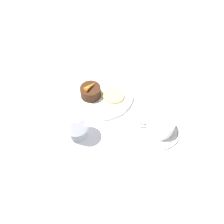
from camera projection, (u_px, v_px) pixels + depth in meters
ground_plane at (100, 99)px, 0.94m from camera, size 3.00×3.00×0.00m
dinner_plate at (101, 93)px, 0.94m from camera, size 0.24×0.24×0.01m
saucer at (159, 131)px, 0.84m from camera, size 0.14×0.14×0.01m
coffee_cup at (161, 124)px, 0.82m from camera, size 0.11×0.09×0.06m
spoon at (146, 127)px, 0.85m from camera, size 0.05×0.10×0.00m
wine_glass at (76, 121)px, 0.79m from camera, size 0.08×0.08×0.12m
fork at (54, 90)px, 0.96m from camera, size 0.03×0.19×0.01m
dessert_cake at (91, 92)px, 0.91m from camera, size 0.07×0.07×0.04m
carrot_garnish at (90, 86)px, 0.89m from camera, size 0.04×0.05×0.02m
pineapple_slice at (113, 95)px, 0.92m from camera, size 0.08×0.08×0.01m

